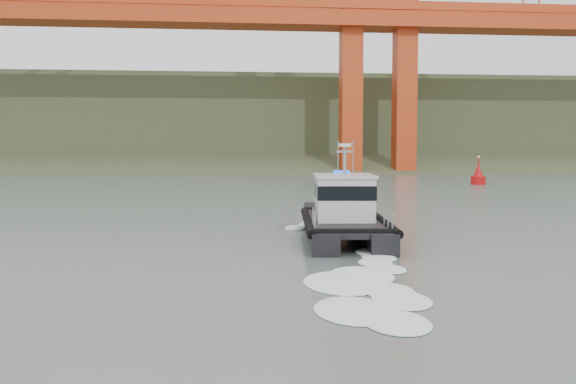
% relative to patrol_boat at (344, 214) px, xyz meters
% --- Properties ---
extents(ground, '(400.00, 400.00, 0.00)m').
position_rel_patrol_boat_xyz_m(ground, '(-4.78, -12.01, -1.16)').
color(ground, '#4E5C58').
rests_on(ground, ground).
extents(headlands, '(500.00, 105.36, 27.12)m').
position_rel_patrol_boat_xyz_m(headlands, '(-4.78, 113.49, 5.89)').
color(headlands, '#333D22').
rests_on(headlands, ground).
extents(patrol_boat, '(4.39, 9.83, 4.63)m').
position_rel_patrol_boat_xyz_m(patrol_boat, '(0.00, 0.00, 0.00)').
color(patrol_boat, black).
rests_on(patrol_boat, ground).
extents(nav_buoy, '(1.59, 1.59, 3.31)m').
position_rel_patrol_boat_xyz_m(nav_buoy, '(22.06, 37.38, -0.29)').
color(nav_buoy, '#AC0B0C').
rests_on(nav_buoy, ground).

